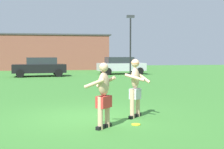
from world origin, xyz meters
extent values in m
plane|color=#38752D|center=(0.00, 0.00, 0.00)|extent=(80.00, 80.00, 0.00)
cube|color=black|center=(1.48, -0.10, 0.04)|extent=(0.26, 0.26, 0.09)
cylinder|color=#E0AD89|center=(1.48, -0.10, 0.43)|extent=(0.13, 0.13, 0.86)
cube|color=black|center=(1.25, -0.34, 0.04)|extent=(0.26, 0.26, 0.09)
cylinder|color=#E0AD89|center=(1.25, -0.34, 0.43)|extent=(0.13, 0.13, 0.86)
cube|color=#B7B7BC|center=(1.36, -0.22, 0.71)|extent=(0.40, 0.40, 0.31)
ellipsoid|color=#E0AD89|center=(1.36, -0.22, 1.17)|extent=(0.37, 0.38, 0.62)
cylinder|color=#E0AD89|center=(1.58, -0.14, 1.20)|extent=(0.49, 0.41, 0.39)
cylinder|color=#E0AD89|center=(1.29, -0.45, 1.20)|extent=(0.54, 0.41, 0.23)
sphere|color=#E0AD89|center=(1.36, -0.22, 1.61)|extent=(0.24, 0.24, 0.24)
cone|color=orange|center=(1.36, -0.22, 1.67)|extent=(0.35, 0.35, 0.13)
cube|color=black|center=(0.15, -1.51, 0.04)|extent=(0.26, 0.26, 0.09)
cylinder|color=#E0AD89|center=(0.15, -1.51, 0.41)|extent=(0.13, 0.13, 0.83)
cube|color=black|center=(0.36, -1.28, 0.04)|extent=(0.26, 0.26, 0.09)
cylinder|color=#E0AD89|center=(0.36, -1.28, 0.41)|extent=(0.13, 0.13, 0.83)
cube|color=red|center=(0.25, -1.39, 0.68)|extent=(0.45, 0.45, 0.30)
ellipsoid|color=#E0AD89|center=(0.25, -1.39, 1.13)|extent=(0.42, 0.43, 0.60)
cylinder|color=#E0AD89|center=(0.01, -1.51, 1.16)|extent=(0.52, 0.39, 0.29)
cylinder|color=#E0AD89|center=(0.35, -1.14, 1.16)|extent=(0.50, 0.39, 0.33)
sphere|color=#E0AD89|center=(0.25, -1.39, 1.55)|extent=(0.23, 0.23, 0.23)
cylinder|color=yellow|center=(1.15, -1.17, 0.01)|extent=(0.24, 0.24, 0.03)
cube|color=black|center=(-2.32, 17.36, 0.67)|extent=(4.45, 2.20, 0.70)
cube|color=#282D33|center=(-2.12, 17.38, 1.30)|extent=(2.55, 1.80, 0.56)
cylinder|color=black|center=(-3.73, 16.33, 0.32)|extent=(0.66, 0.28, 0.64)
cylinder|color=black|center=(-3.90, 18.12, 0.32)|extent=(0.66, 0.28, 0.64)
cylinder|color=black|center=(-0.74, 16.61, 0.32)|extent=(0.66, 0.28, 0.64)
cylinder|color=black|center=(-0.91, 18.40, 0.32)|extent=(0.66, 0.28, 0.64)
cube|color=silver|center=(4.99, 19.12, 0.67)|extent=(4.44, 2.17, 0.70)
cube|color=#282D33|center=(4.79, 19.10, 1.30)|extent=(2.54, 1.79, 0.56)
cylinder|color=black|center=(6.41, 20.14, 0.32)|extent=(0.66, 0.27, 0.64)
cylinder|color=black|center=(6.57, 18.35, 0.32)|extent=(0.66, 0.27, 0.64)
cylinder|color=black|center=(3.41, 19.88, 0.32)|extent=(0.66, 0.27, 0.64)
cylinder|color=black|center=(3.57, 18.09, 0.32)|extent=(0.66, 0.27, 0.64)
cylinder|color=black|center=(4.88, 15.10, 2.33)|extent=(0.12, 0.12, 4.67)
cube|color=#333338|center=(4.88, 15.10, 4.82)|extent=(0.60, 0.24, 0.20)
cube|color=brown|center=(-1.23, 29.16, 2.00)|extent=(12.79, 4.51, 3.99)
cube|color=#3F3F44|center=(-1.23, 29.16, 4.07)|extent=(13.30, 4.69, 0.16)
camera|label=1|loc=(-0.91, -9.12, 1.89)|focal=50.22mm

